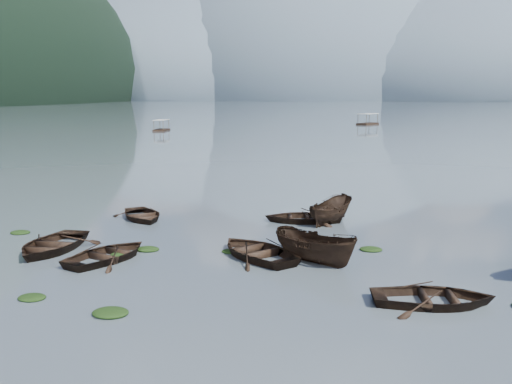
% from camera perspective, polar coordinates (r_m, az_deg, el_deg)
% --- Properties ---
extents(ground_plane, '(2400.00, 2400.00, 0.00)m').
position_cam_1_polar(ground_plane, '(19.90, -5.78, -11.49)').
color(ground_plane, '#4A555D').
extents(haze_mtn_a, '(520.00, 520.00, 280.00)m').
position_cam_1_polar(haze_mtn_a, '(955.39, -6.78, 9.19)').
color(haze_mtn_a, '#475666').
rests_on(haze_mtn_a, ground).
extents(haze_mtn_b, '(520.00, 520.00, 340.00)m').
position_cam_1_polar(haze_mtn_b, '(920.21, 5.43, 9.20)').
color(haze_mtn_b, '#475666').
rests_on(haze_mtn_b, ground).
extents(haze_mtn_c, '(520.00, 520.00, 260.00)m').
position_cam_1_polar(haze_mtn_c, '(927.80, 18.00, 8.78)').
color(haze_mtn_c, '#475666').
rests_on(haze_mtn_c, ground).
extents(rowboat_0, '(3.54, 4.88, 0.99)m').
position_cam_1_polar(rowboat_0, '(28.39, -19.72, -5.53)').
color(rowboat_0, black).
rests_on(rowboat_0, ground).
extents(rowboat_1, '(4.52, 5.17, 0.89)m').
position_cam_1_polar(rowboat_1, '(26.13, -14.52, -6.56)').
color(rowboat_1, black).
rests_on(rowboat_1, ground).
extents(rowboat_2, '(4.44, 3.79, 1.66)m').
position_cam_1_polar(rowboat_2, '(25.04, 5.94, -7.01)').
color(rowboat_2, black).
rests_on(rowboat_2, ground).
extents(rowboat_3, '(5.67, 5.69, 0.97)m').
position_cam_1_polar(rowboat_3, '(25.72, 0.15, -6.50)').
color(rowboat_3, black).
rests_on(rowboat_3, ground).
extents(rowboat_4, '(4.56, 3.47, 0.88)m').
position_cam_1_polar(rowboat_4, '(21.06, 17.29, -10.68)').
color(rowboat_4, black).
rests_on(rowboat_4, ground).
extents(rowboat_6, '(4.79, 5.10, 0.86)m').
position_cam_1_polar(rowboat_6, '(34.03, -11.33, -2.67)').
color(rowboat_6, black).
rests_on(rowboat_6, ground).
extents(rowboat_7, '(4.79, 3.75, 0.90)m').
position_cam_1_polar(rowboat_7, '(32.84, 4.69, -2.96)').
color(rowboat_7, black).
rests_on(rowboat_7, ground).
extents(rowboat_8, '(3.09, 4.40, 1.59)m').
position_cam_1_polar(rowboat_8, '(32.81, 7.44, -3.02)').
color(rowboat_8, black).
rests_on(rowboat_8, ground).
extents(weed_clump_0, '(1.01, 0.83, 0.22)m').
position_cam_1_polar(weed_clump_0, '(22.14, -21.49, -9.92)').
color(weed_clump_0, black).
rests_on(weed_clump_0, ground).
extents(weed_clump_1, '(1.09, 0.87, 0.24)m').
position_cam_1_polar(weed_clump_1, '(27.22, -10.78, -5.76)').
color(weed_clump_1, black).
rests_on(weed_clump_1, ground).
extents(weed_clump_2, '(1.24, 0.99, 0.27)m').
position_cam_1_polar(weed_clump_2, '(19.85, -14.35, -11.81)').
color(weed_clump_2, black).
rests_on(weed_clump_2, ground).
extents(weed_clump_3, '(0.85, 0.72, 0.19)m').
position_cam_1_polar(weed_clump_3, '(26.51, -2.55, -6.02)').
color(weed_clump_3, black).
rests_on(weed_clump_3, ground).
extents(weed_clump_5, '(1.05, 0.85, 0.22)m').
position_cam_1_polar(weed_clump_5, '(32.41, -22.50, -3.85)').
color(weed_clump_5, black).
rests_on(weed_clump_5, ground).
extents(weed_clump_6, '(1.04, 0.86, 0.22)m').
position_cam_1_polar(weed_clump_6, '(26.53, -13.31, -6.26)').
color(weed_clump_6, black).
rests_on(weed_clump_6, ground).
extents(weed_clump_7, '(1.06, 0.85, 0.23)m').
position_cam_1_polar(weed_clump_7, '(27.28, 11.41, -5.75)').
color(weed_clump_7, black).
rests_on(weed_clump_7, ground).
extents(pontoon_left, '(2.78, 5.76, 2.14)m').
position_cam_1_polar(pontoon_left, '(117.69, -9.42, 6.07)').
color(pontoon_left, black).
rests_on(pontoon_left, ground).
extents(pontoon_centre, '(5.72, 7.24, 2.58)m').
position_cam_1_polar(pontoon_centre, '(143.10, 11.10, 6.64)').
color(pontoon_centre, black).
rests_on(pontoon_centre, ground).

